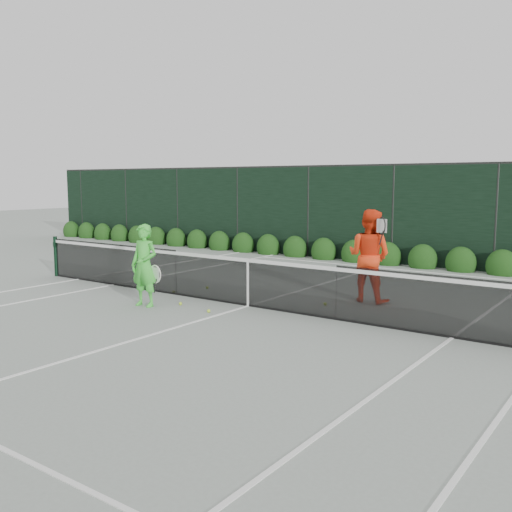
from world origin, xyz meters
The scene contains 8 objects.
ground centered at (0.00, 0.00, 0.00)m, with size 80.00×80.00×0.00m, color gray.
tennis_net centered at (-0.02, 0.00, 0.53)m, with size 12.90×0.10×1.07m.
player_woman centered at (-1.72, -1.20, 0.84)m, with size 0.68×0.47×1.68m.
player_man centered at (1.79, 1.87, 0.98)m, with size 0.98×0.78×1.95m.
court_lines centered at (0.00, 0.00, 0.01)m, with size 11.03×23.83×0.01m.
windscreen_fence centered at (0.00, -2.71, 1.51)m, with size 32.00×21.07×3.06m.
hedge_row centered at (0.00, 7.15, 0.23)m, with size 31.66×0.65×0.94m.
tennis_balls centered at (-0.85, 0.07, 0.03)m, with size 3.47×1.95×0.07m.
Camera 1 is at (6.76, -9.17, 2.53)m, focal length 40.00 mm.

